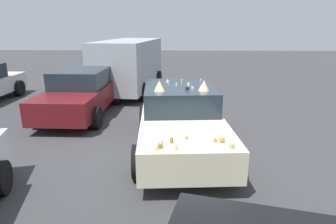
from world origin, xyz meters
The scene contains 4 objects.
ground_plane centered at (0.00, 0.00, 0.00)m, with size 60.00×60.00×0.00m, color #38383A.
art_car_decorated centered at (0.12, 0.01, 0.73)m, with size 4.69×2.35×1.68m.
parked_van_near_right centered at (6.29, 2.22, 1.27)m, with size 5.45×2.64×2.27m.
parked_sedan_row_back_far centered at (2.70, 3.26, 0.74)m, with size 4.37×1.99×1.48m.
Camera 1 is at (-6.44, 0.07, 2.81)m, focal length 30.68 mm.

